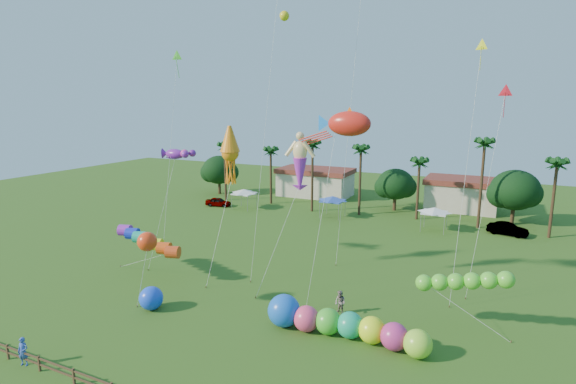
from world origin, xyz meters
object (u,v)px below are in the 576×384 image
at_px(spectator_a, 23,352).
at_px(blue_ball, 151,298).
at_px(car_b, 507,229).
at_px(car_a, 218,202).
at_px(caterpillar_inflatable, 339,324).
at_px(spectator_b, 340,303).

height_order(spectator_a, blue_ball, blue_ball).
bearing_deg(car_b, car_a, 105.02).
height_order(spectator_a, caterpillar_inflatable, caterpillar_inflatable).
bearing_deg(spectator_a, car_b, 40.56).
xyz_separation_m(car_a, blue_ball, (15.86, -32.33, 0.25)).
xyz_separation_m(car_a, spectator_b, (29.49, -26.65, 0.26)).
height_order(car_b, caterpillar_inflatable, caterpillar_inflatable).
distance_m(spectator_a, blue_ball, 9.50).
distance_m(car_b, spectator_a, 51.58).
bearing_deg(car_b, blue_ball, 155.76).
bearing_deg(spectator_a, caterpillar_inflatable, 17.36).
height_order(caterpillar_inflatable, blue_ball, caterpillar_inflatable).
relative_size(car_b, spectator_a, 2.51).
bearing_deg(car_b, spectator_a, 160.33).
bearing_deg(spectator_b, caterpillar_inflatable, -46.57).
bearing_deg(blue_ball, caterpillar_inflatable, 9.02).
xyz_separation_m(spectator_a, blue_ball, (1.72, 9.35, 0.02)).
xyz_separation_m(car_b, spectator_a, (-26.90, -44.01, 0.16)).
bearing_deg(spectator_a, car_a, 90.73).
xyz_separation_m(car_a, spectator_a, (14.14, -41.67, 0.23)).
bearing_deg(car_a, car_b, -98.72).
bearing_deg(blue_ball, car_b, 54.01).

